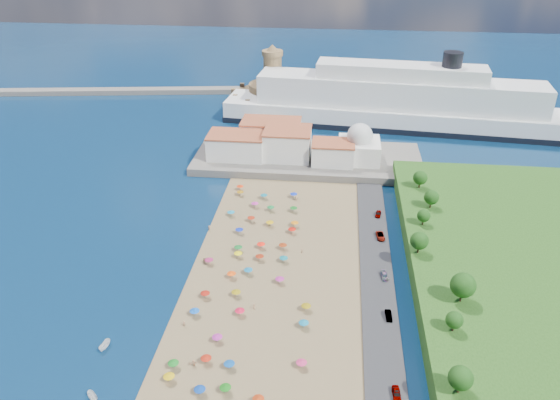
# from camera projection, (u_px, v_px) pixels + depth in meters

# --- Properties ---
(ground) EXTENTS (700.00, 700.00, 0.00)m
(ground) POSITION_uv_depth(u_px,v_px,m) (257.00, 265.00, 156.84)
(ground) COLOR #071938
(ground) RESTS_ON ground
(terrace) EXTENTS (90.00, 36.00, 3.00)m
(terrace) POSITION_uv_depth(u_px,v_px,m) (308.00, 159.00, 219.15)
(terrace) COLOR #59544C
(terrace) RESTS_ON ground
(jetty) EXTENTS (18.00, 70.00, 2.40)m
(jetty) POSITION_uv_depth(u_px,v_px,m) (265.00, 127.00, 252.06)
(jetty) COLOR #59544C
(jetty) RESTS_ON ground
(breakwater) EXTENTS (199.03, 34.77, 2.60)m
(breakwater) POSITION_uv_depth(u_px,v_px,m) (100.00, 91.00, 300.78)
(breakwater) COLOR #59544C
(breakwater) RESTS_ON ground
(waterfront_buildings) EXTENTS (57.00, 29.00, 11.00)m
(waterfront_buildings) POSITION_uv_depth(u_px,v_px,m) (276.00, 142.00, 217.95)
(waterfront_buildings) COLOR silver
(waterfront_buildings) RESTS_ON terrace
(domed_building) EXTENTS (16.00, 16.00, 15.00)m
(domed_building) POSITION_uv_depth(u_px,v_px,m) (359.00, 146.00, 211.97)
(domed_building) COLOR silver
(domed_building) RESTS_ON terrace
(fortress) EXTENTS (40.00, 40.00, 32.40)m
(fortress) POSITION_uv_depth(u_px,v_px,m) (273.00, 96.00, 275.76)
(fortress) COLOR olive
(fortress) RESTS_ON ground
(cruise_ship) EXTENTS (163.77, 38.70, 35.48)m
(cruise_ship) POSITION_uv_depth(u_px,v_px,m) (398.00, 104.00, 251.85)
(cruise_ship) COLOR black
(cruise_ship) RESTS_ON ground
(beach_parasols) EXTENTS (31.73, 113.39, 2.20)m
(beach_parasols) POSITION_uv_depth(u_px,v_px,m) (246.00, 283.00, 145.57)
(beach_parasols) COLOR gray
(beach_parasols) RESTS_ON beach
(beachgoers) EXTENTS (34.40, 99.37, 1.87)m
(beachgoers) POSITION_uv_depth(u_px,v_px,m) (234.00, 280.00, 148.59)
(beachgoers) COLOR tan
(beachgoers) RESTS_ON beach
(moored_boats) EXTENTS (6.34, 18.79, 1.60)m
(moored_boats) POSITION_uv_depth(u_px,v_px,m) (100.00, 367.00, 120.62)
(moored_boats) COLOR white
(moored_boats) RESTS_ON ground
(parked_cars) EXTENTS (2.93, 80.42, 1.44)m
(parked_cars) POSITION_uv_depth(u_px,v_px,m) (384.00, 271.00, 151.73)
(parked_cars) COLOR gray
(parked_cars) RESTS_ON promenade
(hillside_trees) EXTENTS (13.47, 104.08, 7.89)m
(hillside_trees) POSITION_uv_depth(u_px,v_px,m) (441.00, 264.00, 139.71)
(hillside_trees) COLOR #382314
(hillside_trees) RESTS_ON hillside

